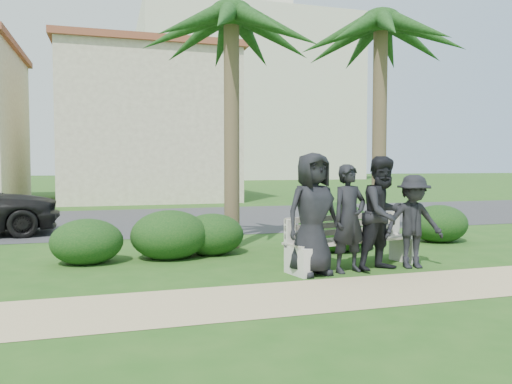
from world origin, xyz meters
TOP-DOWN VIEW (x-y plane):
  - ground at (0.00, 0.00)m, footprint 160.00×160.00m
  - footpath at (0.00, -1.80)m, footprint 30.00×1.60m
  - asphalt_street at (0.00, 8.00)m, footprint 160.00×8.00m
  - stucco_bldg_right at (-1.00, 18.00)m, footprint 8.40×8.40m
  - hotel_tower at (14.00, 55.00)m, footprint 26.00×18.00m
  - park_bench at (1.02, -0.32)m, footprint 2.56×1.08m
  - man_a at (0.15, -0.64)m, footprint 1.04×0.78m
  - man_b at (0.78, -0.64)m, footprint 0.71×0.55m
  - man_c at (1.39, -0.66)m, footprint 1.08×0.95m
  - man_d at (1.96, -0.65)m, footprint 1.09×0.74m
  - hedge_a at (-3.30, 1.31)m, footprint 1.25×1.03m
  - hedge_b at (-1.86, 1.39)m, footprint 1.42×1.17m
  - hedge_c at (-1.02, 1.58)m, footprint 1.25×1.04m
  - hedge_d at (1.46, 1.27)m, footprint 1.55×1.28m
  - hedge_e at (1.52, 1.46)m, footprint 1.48×1.22m
  - hedge_f at (4.22, 1.68)m, footprint 1.32×1.09m
  - palm_left at (-0.46, 2.23)m, footprint 3.00×3.00m
  - palm_right at (3.01, 2.26)m, footprint 3.00×3.00m

SIDE VIEW (x-z plane):
  - ground at x=0.00m, z-range 0.00..0.00m
  - footpath at x=0.00m, z-range -0.01..0.01m
  - asphalt_street at x=0.00m, z-range -0.01..0.01m
  - park_bench at x=1.02m, z-range -0.04..0.81m
  - hedge_a at x=-3.30m, z-range 0.00..0.81m
  - hedge_c at x=-1.02m, z-range 0.00..0.82m
  - hedge_f at x=4.22m, z-range 0.00..0.86m
  - hedge_b at x=-1.86m, z-range 0.00..0.93m
  - hedge_e at x=1.52m, z-range 0.00..0.96m
  - hedge_d at x=1.46m, z-range 0.00..1.01m
  - man_d at x=1.96m, z-range 0.00..1.57m
  - man_b at x=0.78m, z-range 0.00..1.74m
  - man_c at x=1.39m, z-range 0.00..1.87m
  - man_a at x=0.15m, z-range 0.00..1.93m
  - stucco_bldg_right at x=-1.00m, z-range 0.01..7.31m
  - palm_left at x=-0.46m, z-range 1.89..7.62m
  - palm_right at x=3.01m, z-range 1.96..7.83m
  - hotel_tower at x=14.00m, z-range -5.24..32.06m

